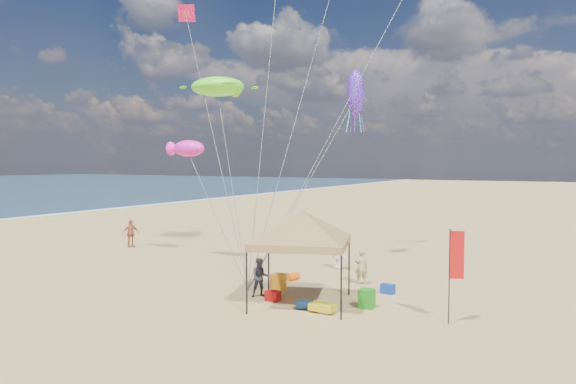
# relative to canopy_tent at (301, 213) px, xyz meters

# --- Properties ---
(ground) EXTENTS (280.00, 280.00, 0.00)m
(ground) POSITION_rel_canopy_tent_xyz_m (-2.42, 0.25, -3.44)
(ground) COLOR tan
(ground) RESTS_ON ground
(canopy_tent) EXTENTS (6.36, 6.36, 4.13)m
(canopy_tent) POSITION_rel_canopy_tent_xyz_m (0.00, 0.00, 0.00)
(canopy_tent) COLOR black
(canopy_tent) RESTS_ON ground
(feather_flag) EXTENTS (0.45, 0.21, 3.16)m
(feather_flag) POSITION_rel_canopy_tent_xyz_m (5.52, 0.34, -1.33)
(feather_flag) COLOR black
(feather_flag) RESTS_ON ground
(cooler_red) EXTENTS (0.54, 0.38, 0.38)m
(cooler_red) POSITION_rel_canopy_tent_xyz_m (-1.18, -0.11, -3.25)
(cooler_red) COLOR red
(cooler_red) RESTS_ON ground
(cooler_blue) EXTENTS (0.54, 0.38, 0.38)m
(cooler_blue) POSITION_rel_canopy_tent_xyz_m (2.32, 3.13, -3.25)
(cooler_blue) COLOR #13329C
(cooler_blue) RESTS_ON ground
(bag_navy) EXTENTS (0.69, 0.54, 0.36)m
(bag_navy) POSITION_rel_canopy_tent_xyz_m (0.47, -0.60, -3.26)
(bag_navy) COLOR #0D213A
(bag_navy) RESTS_ON ground
(bag_orange) EXTENTS (0.54, 0.69, 0.36)m
(bag_orange) POSITION_rel_canopy_tent_xyz_m (-2.19, 3.30, -3.26)
(bag_orange) COLOR #DB5B0C
(bag_orange) RESTS_ON ground
(chair_green) EXTENTS (0.50, 0.50, 0.70)m
(chair_green) POSITION_rel_canopy_tent_xyz_m (2.34, 0.73, -3.09)
(chair_green) COLOR #1D7D16
(chair_green) RESTS_ON ground
(chair_yellow) EXTENTS (0.50, 0.50, 0.70)m
(chair_yellow) POSITION_rel_canopy_tent_xyz_m (-1.81, 1.37, -3.09)
(chair_yellow) COLOR #FE9E1C
(chair_yellow) RESTS_ON ground
(crate_grey) EXTENTS (0.34, 0.30, 0.28)m
(crate_grey) POSITION_rel_canopy_tent_xyz_m (1.32, -0.66, -3.30)
(crate_grey) COLOR gray
(crate_grey) RESTS_ON ground
(beach_cart) EXTENTS (0.90, 0.50, 0.24)m
(beach_cart) POSITION_rel_canopy_tent_xyz_m (1.17, -0.62, -3.24)
(beach_cart) COLOR gold
(beach_cart) RESTS_ON ground
(person_near_a) EXTENTS (0.67, 0.59, 1.54)m
(person_near_a) POSITION_rel_canopy_tent_xyz_m (0.78, 4.12, -2.67)
(person_near_a) COLOR tan
(person_near_a) RESTS_ON ground
(person_near_b) EXTENTS (0.95, 0.94, 1.55)m
(person_near_b) POSITION_rel_canopy_tent_xyz_m (-1.90, 0.14, -2.66)
(person_near_b) COLOR #36394A
(person_near_b) RESTS_ON ground
(person_near_c) EXTENTS (1.16, 0.95, 1.57)m
(person_near_c) POSITION_rel_canopy_tent_xyz_m (-1.34, 6.53, -2.65)
(person_near_c) COLOR white
(person_near_c) RESTS_ON ground
(person_far_a) EXTENTS (0.80, 1.12, 1.76)m
(person_far_a) POSITION_rel_canopy_tent_xyz_m (-15.49, 6.25, -2.56)
(person_far_a) COLOR #AF5C43
(person_far_a) RESTS_ON ground
(turtle_kite) EXTENTS (3.85, 3.40, 1.09)m
(turtle_kite) POSITION_rel_canopy_tent_xyz_m (-9.29, 7.17, 6.23)
(turtle_kite) COLOR #60FF29
(turtle_kite) RESTS_ON ground
(fish_kite) EXTENTS (2.19, 1.47, 0.89)m
(fish_kite) POSITION_rel_canopy_tent_xyz_m (-9.40, 4.74, 2.65)
(fish_kite) COLOR #FF21C5
(fish_kite) RESTS_ON ground
(squid_kite) EXTENTS (1.13, 1.13, 2.48)m
(squid_kite) POSITION_rel_canopy_tent_xyz_m (-1.66, 9.30, 5.63)
(squid_kite) COLOR #5125B7
(squid_kite) RESTS_ON ground
(stunt_kite_pink) EXTENTS (1.21, 0.99, 1.02)m
(stunt_kite_pink) POSITION_rel_canopy_tent_xyz_m (-13.88, 9.91, 11.70)
(stunt_kite_pink) COLOR #F91861
(stunt_kite_pink) RESTS_ON ground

